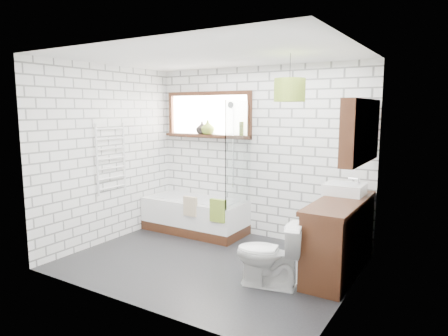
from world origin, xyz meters
The scene contains 22 objects.
floor centered at (0.00, 0.00, -0.01)m, with size 3.40×2.60×0.01m, color black.
ceiling centered at (0.00, 0.00, 2.50)m, with size 3.40×2.60×0.01m, color white.
wall_back centered at (0.00, 1.30, 1.25)m, with size 3.40×0.01×2.50m, color white.
wall_front centered at (0.00, -1.30, 1.25)m, with size 3.40×0.01×2.50m, color white.
wall_left centered at (-1.70, 0.00, 1.25)m, with size 0.01×2.60×2.50m, color white.
wall_right centered at (1.70, 0.00, 1.25)m, with size 0.01×2.60×2.50m, color white.
window centered at (-0.85, 1.26, 1.80)m, with size 1.52×0.16×0.68m, color black.
towel_radiator centered at (-1.66, 0.00, 1.20)m, with size 0.06×0.52×1.00m, color white.
mirror_cabinet centered at (1.62, 0.60, 1.65)m, with size 0.16×1.20×0.70m, color black.
shower_riser centered at (-0.40, 1.26, 1.35)m, with size 0.02×0.02×1.30m, color silver.
bathtub centered at (-0.89, 0.95, 0.26)m, with size 1.60×0.70×0.52m, color white.
shower_screen centered at (-0.11, 0.95, 1.27)m, with size 0.02×0.72×1.50m, color white.
towel_green centered at (-0.24, 0.60, 0.50)m, with size 0.23×0.06×0.32m, color olive.
towel_beige centered at (-0.72, 0.60, 0.50)m, with size 0.22×0.05×0.28m, color tan.
vanity centered at (1.46, 0.54, 0.43)m, with size 0.48×1.50×0.86m, color black.
basin centered at (1.40, 0.90, 0.92)m, with size 0.46×0.40×0.13m, color white.
tap centered at (1.56, 0.90, 0.99)m, with size 0.03×0.03×0.17m, color silver.
toilet centered at (0.92, -0.22, 0.36)m, with size 0.70×0.40×0.72m, color white.
vase_olive centered at (-0.83, 1.23, 1.59)m, with size 0.21×0.21×0.22m, color olive.
vase_dark centered at (-0.94, 1.23, 1.58)m, with size 0.19×0.19×0.20m, color black.
bottle centered at (-0.24, 1.23, 1.58)m, with size 0.07×0.07×0.21m, color olive.
pendant centered at (0.90, 0.29, 2.10)m, with size 0.35×0.35×0.26m, color olive.
Camera 1 is at (2.64, -3.94, 1.89)m, focal length 32.00 mm.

